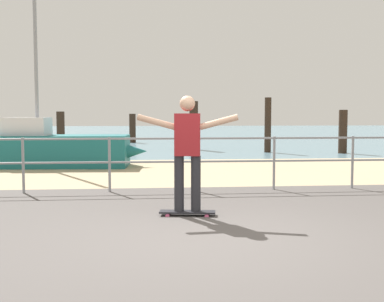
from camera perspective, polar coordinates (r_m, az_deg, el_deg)
name	(u,v)px	position (r m, az deg, el deg)	size (l,w,h in m)	color
ground_plane	(234,268)	(4.73, 5.08, -13.70)	(24.00, 10.00, 0.04)	#514C49
beach_strip	(179,171)	(12.53, -1.54, -2.40)	(24.00, 6.00, 0.04)	tan
sea_surface	(157,133)	(40.46, -4.17, 2.20)	(72.00, 50.00, 0.04)	slate
railing_fence	(152,156)	(9.05, -4.84, -0.56)	(11.09, 0.05, 1.05)	gray
sailboat	(54,149)	(13.90, -16.08, 0.25)	(5.01, 1.70, 5.06)	#19666B
skateboard	(187,212)	(6.92, -0.55, -7.31)	(0.82, 0.32, 0.08)	black
skateboarder	(187,146)	(6.79, -0.55, 0.56)	(1.44, 0.31, 1.65)	#26262B
groyne_post_0	(61,131)	(20.11, -15.39, 2.27)	(0.32, 0.32, 1.61)	#332319
groyne_post_1	(132,128)	(25.43, -7.11, 2.69)	(0.34, 0.34, 1.54)	#332319
groyne_post_2	(194,126)	(20.07, 0.20, 3.04)	(0.37, 0.37, 2.05)	#332319
groyne_post_3	(268,125)	(18.80, 9.03, 3.05)	(0.26, 0.26, 2.15)	#332319
groyne_post_4	(343,132)	(18.99, 17.55, 2.19)	(0.32, 0.32, 1.67)	#332319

